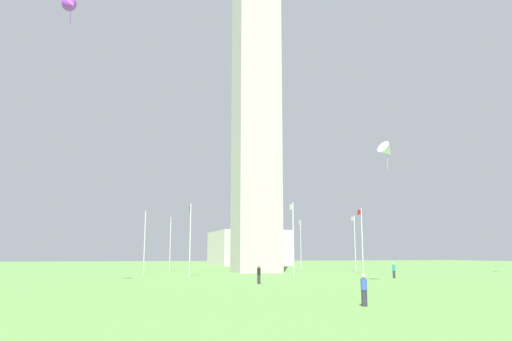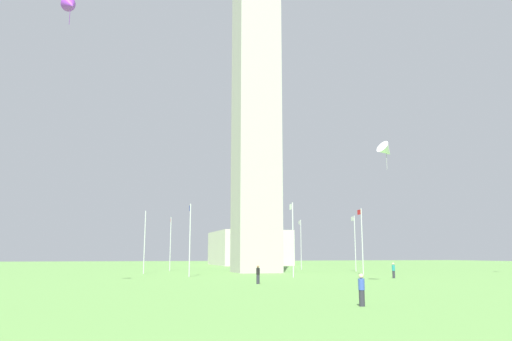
{
  "view_description": "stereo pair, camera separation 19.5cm",
  "coord_description": "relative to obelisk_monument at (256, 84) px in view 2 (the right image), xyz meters",
  "views": [
    {
      "loc": [
        -69.61,
        19.56,
        2.58
      ],
      "look_at": [
        0.0,
        0.0,
        14.93
      ],
      "focal_mm": 34.54,
      "sensor_mm": 36.0,
      "label": 1
    },
    {
      "loc": [
        -69.66,
        19.37,
        2.58
      ],
      "look_at": [
        0.0,
        0.0,
        14.93
      ],
      "focal_mm": 34.54,
      "sensor_mm": 36.0,
      "label": 2
    }
  ],
  "objects": [
    {
      "name": "ground_plane",
      "position": [
        0.0,
        0.0,
        -28.5
      ],
      "size": [
        260.0,
        260.0,
        0.0
      ],
      "primitive_type": "plane",
      "color": "#609347"
    },
    {
      "name": "flagpole_ne",
      "position": [
        11.27,
        11.21,
        -23.84
      ],
      "size": [
        1.12,
        0.14,
        8.54
      ],
      "color": "silver",
      "rests_on": "ground"
    },
    {
      "name": "flagpole_w",
      "position": [
        0.06,
        -15.86,
        -23.84
      ],
      "size": [
        1.12,
        0.14,
        8.54
      ],
      "color": "silver",
      "rests_on": "ground"
    },
    {
      "name": "person_teal_shirt",
      "position": [
        -20.53,
        -10.02,
        -27.67
      ],
      "size": [
        0.32,
        0.32,
        1.68
      ],
      "rotation": [
        0.0,
        0.0,
        0.52
      ],
      "color": "#2D2D38",
      "rests_on": "ground"
    },
    {
      "name": "flagpole_sw",
      "position": [
        -11.16,
        -11.21,
        -23.84
      ],
      "size": [
        1.12,
        0.14,
        8.54
      ],
      "color": "silver",
      "rests_on": "ground"
    },
    {
      "name": "person_black_shirt",
      "position": [
        -26.71,
        7.24,
        -27.7
      ],
      "size": [
        0.32,
        0.32,
        1.63
      ],
      "rotation": [
        0.0,
        0.0,
        0.32
      ],
      "color": "#2D2D38",
      "rests_on": "ground"
    },
    {
      "name": "person_blue_shirt",
      "position": [
        -46.53,
        7.4,
        -27.71
      ],
      "size": [
        0.32,
        0.32,
        1.61
      ],
      "rotation": [
        0.0,
        0.0,
        -0.15
      ],
      "color": "#2D2D38",
      "rests_on": "ground"
    },
    {
      "name": "flagpole_se",
      "position": [
        -11.16,
        11.21,
        -23.84
      ],
      "size": [
        1.12,
        0.14,
        8.54
      ],
      "color": "silver",
      "rests_on": "ground"
    },
    {
      "name": "flagpole_s",
      "position": [
        -15.8,
        0.0,
        -23.84
      ],
      "size": [
        1.12,
        0.14,
        8.54
      ],
      "color": "silver",
      "rests_on": "ground"
    },
    {
      "name": "flagpole_n",
      "position": [
        15.92,
        0.0,
        -23.84
      ],
      "size": [
        1.12,
        0.14,
        8.54
      ],
      "color": "silver",
      "rests_on": "ground"
    },
    {
      "name": "distant_building",
      "position": [
        49.68,
        -11.86,
        -24.42
      ],
      "size": [
        21.71,
        16.43,
        8.17
      ],
      "color": "beige",
      "rests_on": "ground"
    },
    {
      "name": "kite_purple_delta",
      "position": [
        -28.85,
        24.08,
        -5.43
      ],
      "size": [
        2.0,
        1.85,
        2.57
      ],
      "color": "purple"
    },
    {
      "name": "flagpole_e",
      "position": [
        0.06,
        15.86,
        -23.84
      ],
      "size": [
        1.12,
        0.14,
        8.54
      ],
      "color": "silver",
      "rests_on": "ground"
    },
    {
      "name": "kite_white_delta",
      "position": [
        -29.86,
        -4.26,
        -16.41
      ],
      "size": [
        1.69,
        1.97,
        2.68
      ],
      "color": "white"
    },
    {
      "name": "flagpole_nw",
      "position": [
        11.27,
        -11.21,
        -23.84
      ],
      "size": [
        1.12,
        0.14,
        8.54
      ],
      "color": "silver",
      "rests_on": "ground"
    },
    {
      "name": "obelisk_monument",
      "position": [
        0.0,
        0.0,
        0.0
      ],
      "size": [
        6.27,
        6.27,
        57.01
      ],
      "color": "#B7B2A8",
      "rests_on": "ground"
    }
  ]
}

